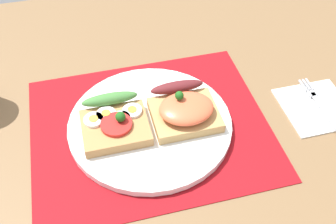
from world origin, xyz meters
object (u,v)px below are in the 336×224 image
Objects in this scene: plate at (150,124)px; fork at (319,102)px; sandwich_egg_tomato at (114,122)px; sandwich_salmon at (185,109)px; napkin at (316,106)px.

fork is at bearing -4.19° from plate.
plate is at bearing -2.12° from sandwich_egg_tomato.
plate is at bearing 176.32° from sandwich_salmon.
sandwich_salmon is at bearing 175.69° from fork.
sandwich_egg_tomato is 34.26cm from napkin.
plate is 29.12cm from fork.
sandwich_egg_tomato is (-5.58, 0.21, 1.93)cm from plate.
napkin is (34.06, -2.76, -2.51)cm from sandwich_egg_tomato.
fork is at bearing -4.31° from sandwich_salmon.
sandwich_salmon is at bearing -2.91° from sandwich_egg_tomato.
sandwich_egg_tomato is at bearing 176.14° from fork.
sandwich_salmon reaches higher than napkin.
sandwich_egg_tomato is 0.80× the size of fork.
plate is 6.15cm from sandwich_salmon.
napkin is at bearing -5.12° from plate.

